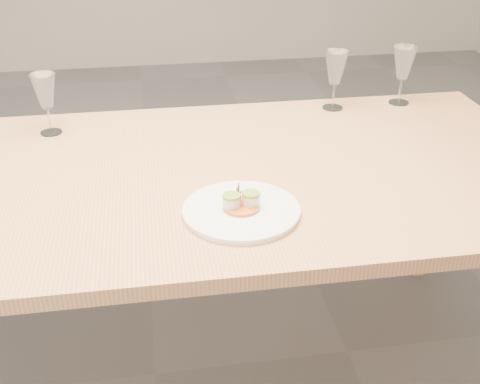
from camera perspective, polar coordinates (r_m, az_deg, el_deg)
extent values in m
plane|color=slate|center=(2.12, -8.05, -16.71)|extent=(7.00, 7.00, 0.00)
cube|color=tan|center=(1.68, -9.73, 0.98)|extent=(2.40, 1.00, 0.04)
cylinder|color=tan|center=(2.45, 17.52, -0.57)|extent=(0.07, 0.07, 0.71)
cylinder|color=white|center=(1.47, 0.12, -1.84)|extent=(0.28, 0.28, 0.01)
cylinder|color=white|center=(1.46, 0.12, -1.64)|extent=(0.29, 0.29, 0.01)
cylinder|color=orange|center=(1.46, 0.12, -1.44)|extent=(0.09, 0.09, 0.01)
cylinder|color=beige|center=(1.45, -0.81, -0.93)|extent=(0.04, 0.04, 0.03)
cylinder|color=beige|center=(1.46, 1.06, -0.71)|extent=(0.04, 0.04, 0.03)
cylinder|color=#81A62E|center=(1.44, -0.82, -0.38)|extent=(0.04, 0.04, 0.01)
cylinder|color=#81A62E|center=(1.45, 1.06, -0.15)|extent=(0.04, 0.04, 0.01)
cylinder|color=#CEBF6E|center=(1.43, 2.62, -2.32)|extent=(0.04, 0.04, 0.00)
cylinder|color=white|center=(2.00, -17.45, 5.41)|extent=(0.07, 0.07, 0.00)
cylinder|color=white|center=(1.99, -17.63, 6.55)|extent=(0.01, 0.01, 0.08)
cone|color=white|center=(1.96, -18.04, 9.09)|extent=(0.08, 0.08, 0.11)
cylinder|color=white|center=(2.14, 8.77, 7.91)|extent=(0.07, 0.07, 0.00)
cylinder|color=white|center=(2.12, 8.86, 9.04)|extent=(0.01, 0.01, 0.09)
cone|color=white|center=(2.09, 9.06, 11.58)|extent=(0.08, 0.08, 0.11)
cylinder|color=white|center=(2.24, 14.80, 8.21)|extent=(0.07, 0.07, 0.00)
cylinder|color=white|center=(2.22, 14.95, 9.30)|extent=(0.01, 0.01, 0.09)
cone|color=white|center=(2.19, 15.28, 11.74)|extent=(0.08, 0.08, 0.11)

